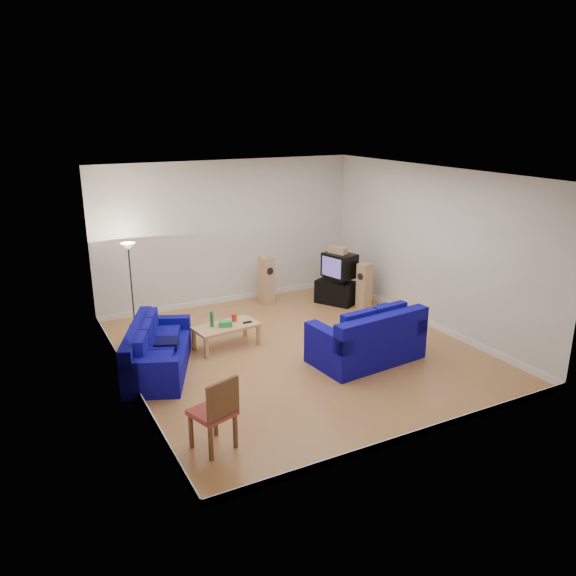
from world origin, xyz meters
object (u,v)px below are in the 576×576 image
coffee_table (226,328)px  television (339,265)px  sofa_three_seat (155,354)px  sofa_loveseat (368,342)px  tv_stand (336,292)px

coffee_table → television: bearing=19.5°
sofa_three_seat → television: size_ratio=2.83×
sofa_loveseat → television: (1.21, 2.84, 0.55)m
coffee_table → sofa_loveseat: bearing=-41.2°
coffee_table → television: (3.17, 1.12, 0.53)m
tv_stand → television: (0.04, -0.06, 0.64)m
sofa_three_seat → television: bearing=131.3°
television → sofa_loveseat: bearing=-37.4°
sofa_three_seat → coffee_table: sofa_three_seat is taller
tv_stand → sofa_three_seat: bearing=-101.4°
sofa_loveseat → television: bearing=61.4°
sofa_loveseat → coffee_table: size_ratio=1.59×
tv_stand → sofa_loveseat: bearing=-52.5°
sofa_loveseat → coffee_table: 2.60m
sofa_three_seat → coffee_table: 1.48m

